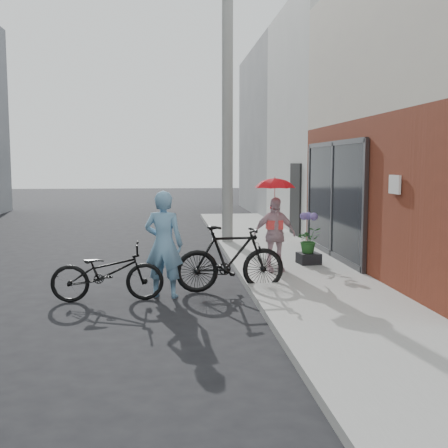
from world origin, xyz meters
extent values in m
plane|color=black|center=(0.00, 0.00, 0.00)|extent=(80.00, 80.00, 0.00)
cube|color=#979791|center=(2.10, 2.00, 0.06)|extent=(2.20, 24.00, 0.12)
cube|color=#9E9E99|center=(0.94, 2.00, 0.06)|extent=(0.12, 24.00, 0.12)
cube|color=black|center=(3.16, 3.50, 1.36)|extent=(0.06, 3.80, 2.40)
cube|color=white|center=(3.16, 0.20, 1.82)|extent=(0.04, 0.40, 0.30)
cube|color=silver|center=(7.20, 9.00, 3.50)|extent=(8.00, 6.00, 7.00)
cube|color=gray|center=(7.20, 16.00, 3.50)|extent=(8.00, 8.00, 7.00)
cylinder|color=#9E9E99|center=(1.10, 6.00, 3.50)|extent=(0.28, 0.28, 7.00)
imported|color=#6FA1C5|center=(-0.51, 0.55, 0.86)|extent=(0.72, 0.56, 1.72)
imported|color=black|center=(-1.39, 0.36, 0.46)|extent=(1.77, 0.67, 0.92)
imported|color=black|center=(0.60, 0.84, 0.56)|extent=(1.90, 0.70, 1.12)
imported|color=beige|center=(1.55, 1.90, 0.82)|extent=(0.86, 0.44, 1.40)
imported|color=red|center=(1.55, 1.90, 1.84)|extent=(0.73, 0.73, 0.64)
cube|color=black|center=(2.40, 2.61, 0.23)|extent=(0.46, 0.46, 0.22)
imported|color=#265D25|center=(2.40, 2.61, 0.61)|extent=(0.48, 0.42, 0.53)
camera|label=1|loc=(-0.45, -8.42, 2.16)|focal=45.00mm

